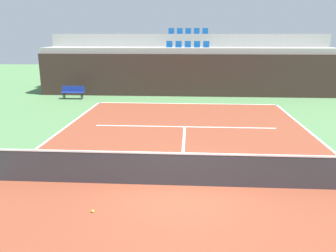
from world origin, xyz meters
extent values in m
plane|color=#477042|center=(0.00, 0.00, 0.00)|extent=(80.00, 80.00, 0.00)
cube|color=brown|center=(0.00, 0.00, 0.01)|extent=(11.00, 24.00, 0.01)
cube|color=white|center=(0.00, 11.95, 0.01)|extent=(11.00, 0.10, 0.00)
cube|color=white|center=(0.00, 6.40, 0.01)|extent=(8.26, 0.10, 0.00)
cube|color=white|center=(0.00, 3.20, 0.01)|extent=(0.10, 6.40, 0.00)
cube|color=#33231E|center=(0.00, 14.67, 1.43)|extent=(20.46, 0.30, 2.85)
cube|color=#9E9E99|center=(0.00, 16.02, 1.62)|extent=(20.46, 2.40, 3.25)
cube|color=#9E9E99|center=(0.00, 18.42, 2.09)|extent=(20.46, 2.40, 4.17)
cube|color=#145193|center=(-1.30, 16.02, 3.27)|extent=(0.44, 0.44, 0.04)
cube|color=#145193|center=(-1.30, 16.22, 3.49)|extent=(0.44, 0.04, 0.40)
cube|color=#145193|center=(-0.65, 16.02, 3.27)|extent=(0.44, 0.44, 0.04)
cube|color=#145193|center=(-0.65, 16.22, 3.49)|extent=(0.44, 0.04, 0.40)
cube|color=#145193|center=(0.00, 16.02, 3.27)|extent=(0.44, 0.44, 0.04)
cube|color=#145193|center=(0.00, 16.22, 3.49)|extent=(0.44, 0.04, 0.40)
cube|color=#145193|center=(0.65, 16.02, 3.27)|extent=(0.44, 0.44, 0.04)
cube|color=#145193|center=(0.65, 16.22, 3.49)|extent=(0.44, 0.04, 0.40)
cube|color=#145193|center=(1.30, 16.02, 3.27)|extent=(0.44, 0.44, 0.04)
cube|color=#145193|center=(1.30, 16.22, 3.49)|extent=(0.44, 0.04, 0.40)
cube|color=#145193|center=(-1.30, 18.42, 4.19)|extent=(0.44, 0.44, 0.04)
cube|color=#145193|center=(-1.30, 18.62, 4.41)|extent=(0.44, 0.04, 0.40)
cube|color=#145193|center=(-0.65, 18.42, 4.19)|extent=(0.44, 0.44, 0.04)
cube|color=#145193|center=(-0.65, 18.62, 4.41)|extent=(0.44, 0.04, 0.40)
cube|color=#145193|center=(0.00, 18.42, 4.19)|extent=(0.44, 0.44, 0.04)
cube|color=#145193|center=(0.00, 18.62, 4.41)|extent=(0.44, 0.04, 0.40)
cube|color=#145193|center=(0.65, 18.42, 4.19)|extent=(0.44, 0.44, 0.04)
cube|color=#145193|center=(0.65, 18.62, 4.41)|extent=(0.44, 0.04, 0.40)
cube|color=#145193|center=(1.30, 18.42, 4.19)|extent=(0.44, 0.44, 0.04)
cube|color=#145193|center=(1.30, 18.62, 4.41)|extent=(0.44, 0.04, 0.40)
cube|color=#333338|center=(0.00, 0.00, 0.47)|extent=(10.90, 0.02, 0.92)
cube|color=white|center=(0.00, 0.00, 0.96)|extent=(10.90, 0.04, 0.05)
cube|color=navy|center=(-7.49, 13.08, 0.45)|extent=(1.50, 0.40, 0.05)
cube|color=navy|center=(-7.49, 13.26, 0.67)|extent=(1.50, 0.04, 0.36)
cube|color=#2D2D33|center=(-8.09, 12.94, 0.21)|extent=(0.06, 0.06, 0.42)
cube|color=#2D2D33|center=(-6.89, 12.94, 0.21)|extent=(0.06, 0.06, 0.42)
cube|color=#2D2D33|center=(-8.09, 13.22, 0.21)|extent=(0.06, 0.06, 0.42)
cube|color=#2D2D33|center=(-6.89, 13.22, 0.21)|extent=(0.06, 0.06, 0.42)
sphere|color=#CCE033|center=(-2.05, -1.66, 0.04)|extent=(0.07, 0.07, 0.07)
camera|label=1|loc=(0.22, -8.94, 4.10)|focal=36.92mm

